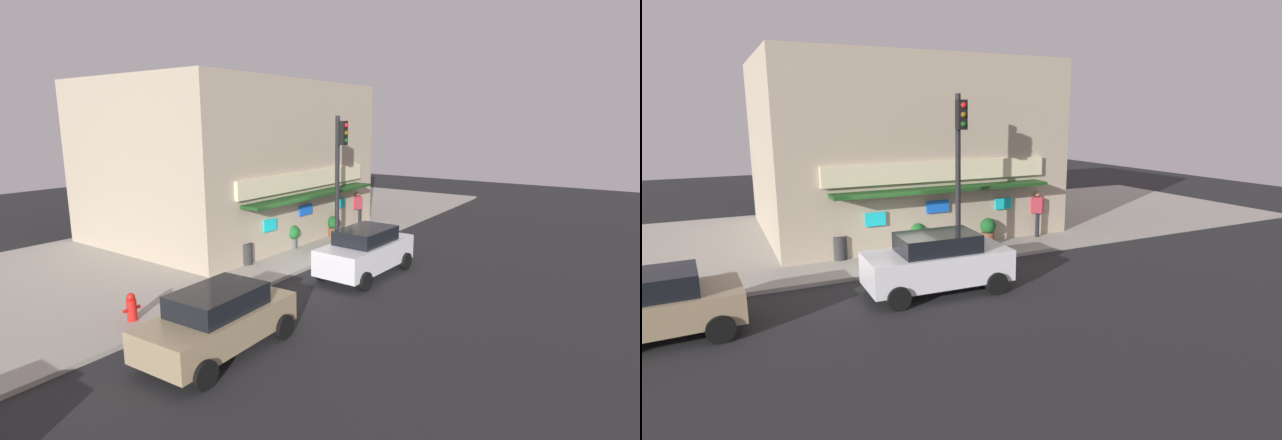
% 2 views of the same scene
% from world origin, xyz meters
% --- Properties ---
extents(ground_plane, '(60.70, 60.70, 0.00)m').
position_xyz_m(ground_plane, '(0.00, 0.00, 0.00)').
color(ground_plane, '#232326').
extents(sidewalk, '(40.47, 11.65, 0.13)m').
position_xyz_m(sidewalk, '(0.00, 5.83, 0.06)').
color(sidewalk, '#A39E93').
rests_on(sidewalk, ground_plane).
extents(corner_building, '(11.46, 9.90, 7.06)m').
position_xyz_m(corner_building, '(2.35, 6.56, 3.66)').
color(corner_building, tan).
rests_on(corner_building, sidewalk).
extents(traffic_light, '(0.32, 0.58, 5.55)m').
position_xyz_m(traffic_light, '(2.23, 0.31, 3.67)').
color(traffic_light, black).
rests_on(traffic_light, sidewalk).
extents(fire_hydrant, '(0.51, 0.27, 0.79)m').
position_xyz_m(fire_hydrant, '(-7.04, 1.05, 0.51)').
color(fire_hydrant, red).
rests_on(fire_hydrant, sidewalk).
extents(trash_can, '(0.48, 0.48, 0.81)m').
position_xyz_m(trash_can, '(-1.44, 2.12, 0.53)').
color(trash_can, '#2D2D2D').
rests_on(trash_can, sidewalk).
extents(pedestrian, '(0.54, 0.61, 1.85)m').
position_xyz_m(pedestrian, '(6.56, 1.96, 1.15)').
color(pedestrian, black).
rests_on(pedestrian, sidewalk).
extents(potted_plant_by_doorway, '(0.60, 0.60, 0.95)m').
position_xyz_m(potted_plant_by_doorway, '(4.25, 1.89, 0.63)').
color(potted_plant_by_doorway, brown).
rests_on(potted_plant_by_doorway, sidewalk).
extents(potted_plant_by_window, '(0.62, 0.62, 1.00)m').
position_xyz_m(potted_plant_by_window, '(1.40, 2.12, 0.73)').
color(potted_plant_by_window, '#59595B').
rests_on(potted_plant_by_window, sidewalk).
extents(parked_car_white, '(4.20, 2.10, 1.73)m').
position_xyz_m(parked_car_white, '(0.38, -2.02, 0.89)').
color(parked_car_white, silver).
rests_on(parked_car_white, ground_plane).
extents(parked_car_tan, '(4.03, 2.17, 1.59)m').
position_xyz_m(parked_car_tan, '(-6.74, -2.04, 0.82)').
color(parked_car_tan, '#9E8966').
rests_on(parked_car_tan, ground_plane).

